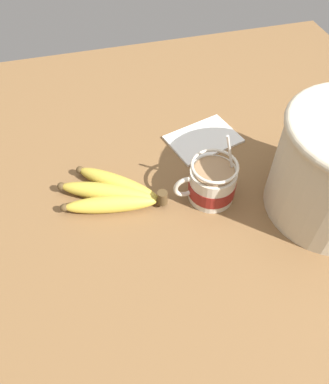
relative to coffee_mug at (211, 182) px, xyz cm
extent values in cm
cube|color=brown|center=(4.47, 0.33, -5.37)|extent=(126.73, 126.73, 3.00)
cylinder|color=beige|center=(-0.11, 0.00, -0.23)|extent=(9.09, 9.09, 7.28)
cylinder|color=maroon|center=(-0.11, 0.00, -0.80)|extent=(9.29, 9.29, 3.07)
torus|color=beige|center=(5.28, 0.00, 0.52)|extent=(5.11, 0.90, 5.11)
cylinder|color=#997551|center=(-0.11, 0.00, 3.51)|extent=(7.89, 7.89, 0.40)
torus|color=beige|center=(-0.11, 0.00, 4.90)|extent=(9.09, 9.09, 0.60)
cylinder|color=silver|center=(-3.41, 0.00, 4.74)|extent=(3.91, 0.50, 14.33)
ellipsoid|color=silver|center=(-1.70, 0.00, -2.37)|extent=(3.00, 2.00, 0.80)
cylinder|color=#4C381E|center=(9.97, 0.30, -1.28)|extent=(2.00, 2.00, 3.00)
ellipsoid|color=gold|center=(17.66, -6.19, -2.08)|extent=(16.16, 14.42, 3.57)
sphere|color=#4C381E|center=(24.59, -12.04, -2.08)|extent=(1.61, 1.61, 1.61)
ellipsoid|color=gold|center=(19.81, -4.26, -2.03)|extent=(19.41, 11.60, 3.66)
sphere|color=#4C381E|center=(28.74, -8.40, -2.03)|extent=(1.65, 1.65, 1.65)
ellipsoid|color=gold|center=(19.82, -1.36, -2.15)|extent=(18.31, 6.38, 3.44)
sphere|color=#4C381E|center=(28.69, -2.85, -2.15)|extent=(1.55, 1.55, 1.55)
cube|color=white|center=(-4.15, -16.03, -3.57)|extent=(18.12, 14.89, 0.60)
camera|label=1|loc=(21.40, 44.73, 54.71)|focal=35.00mm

